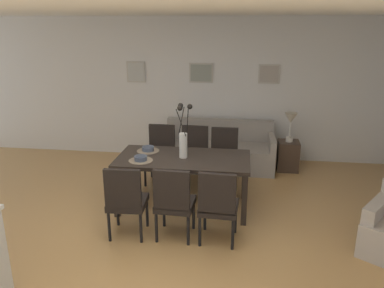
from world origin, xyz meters
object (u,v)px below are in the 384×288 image
(dining_chair_far_right, at_px, (194,152))
(table_lamp, at_px, (291,121))
(dining_chair_near_left, at_px, (126,198))
(dining_chair_mid_left, at_px, (218,203))
(bowl_near_right, at_px, (148,148))
(centerpiece_vase, at_px, (183,137))
(framed_picture_center, at_px, (201,73))
(dining_chair_far_left, at_px, (174,200))
(framed_picture_left, at_px, (136,72))
(dining_chair_mid_right, at_px, (224,155))
(dining_chair_near_right, at_px, (161,151))
(framed_picture_right, at_px, (269,74))
(sofa, at_px, (219,151))
(side_table, at_px, (288,156))
(bowl_near_left, at_px, (141,158))
(dining_table, at_px, (183,163))

(dining_chair_far_right, bearing_deg, table_lamp, 26.20)
(dining_chair_near_left, distance_m, table_lamp, 3.34)
(dining_chair_mid_left, relative_size, bowl_near_right, 5.41)
(centerpiece_vase, distance_m, framed_picture_center, 2.24)
(dining_chair_far_left, xyz_separation_m, table_lamp, (1.58, 2.50, 0.38))
(dining_chair_far_right, relative_size, framed_picture_left, 2.39)
(bowl_near_right, relative_size, table_lamp, 0.33)
(dining_chair_far_left, relative_size, centerpiece_vase, 1.25)
(dining_chair_mid_right, bearing_deg, dining_chair_near_left, -121.90)
(dining_chair_near_right, distance_m, framed_picture_right, 2.41)
(sofa, relative_size, side_table, 3.74)
(framed_picture_left, bearing_deg, dining_chair_near_left, -77.59)
(dining_chair_mid_right, distance_m, framed_picture_left, 2.44)
(dining_chair_mid_left, bearing_deg, framed_picture_right, 77.20)
(dining_chair_far_left, distance_m, centerpiece_vase, 0.99)
(dining_chair_near_left, height_order, framed_picture_right, framed_picture_right)
(bowl_near_left, relative_size, side_table, 0.33)
(dining_chair_far_left, height_order, dining_chair_mid_right, same)
(bowl_near_right, xyz_separation_m, framed_picture_right, (1.76, 1.95, 0.83))
(dining_chair_near_left, xyz_separation_m, table_lamp, (2.15, 2.53, 0.38))
(bowl_near_right, distance_m, framed_picture_right, 2.76)
(dining_table, distance_m, dining_chair_mid_left, 1.03)
(bowl_near_right, bearing_deg, centerpiece_vase, -20.52)
(dining_table, height_order, framed_picture_left, framed_picture_left)
(dining_chair_near_right, relative_size, table_lamp, 1.80)
(framed_picture_center, bearing_deg, side_table, -17.45)
(dining_chair_far_left, xyz_separation_m, dining_chair_far_right, (0.01, 1.73, 0.00))
(dining_chair_mid_left, bearing_deg, side_table, 67.17)
(centerpiece_vase, bearing_deg, dining_chair_mid_left, -58.36)
(dining_chair_near_right, bearing_deg, framed_picture_right, 36.30)
(dining_chair_far_right, bearing_deg, dining_chair_far_left, -90.50)
(bowl_near_right, bearing_deg, framed_picture_center, 74.56)
(table_lamp, bearing_deg, bowl_near_right, -145.75)
(table_lamp, bearing_deg, framed_picture_right, 126.74)
(dining_table, xyz_separation_m, framed_picture_right, (1.22, 2.16, 0.95))
(dining_chair_near_right, relative_size, dining_chair_mid_right, 1.00)
(dining_chair_near_left, relative_size, dining_chair_mid_left, 1.00)
(dining_chair_near_left, relative_size, dining_chair_far_right, 1.00)
(dining_chair_far_left, height_order, centerpiece_vase, centerpiece_vase)
(dining_table, bearing_deg, framed_picture_center, 90.00)
(dining_chair_near_right, distance_m, centerpiece_vase, 1.14)
(dining_chair_near_left, relative_size, dining_chair_near_right, 1.00)
(dining_table, xyz_separation_m, side_table, (1.59, 1.66, -0.40))
(dining_chair_near_right, distance_m, bowl_near_left, 1.12)
(table_lamp, bearing_deg, sofa, 179.09)
(side_table, bearing_deg, sofa, 179.09)
(dining_chair_mid_right, height_order, framed_picture_center, framed_picture_center)
(dining_chair_far_left, height_order, sofa, dining_chair_far_left)
(bowl_near_left, bearing_deg, centerpiece_vase, 20.77)
(bowl_near_right, bearing_deg, sofa, 58.10)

